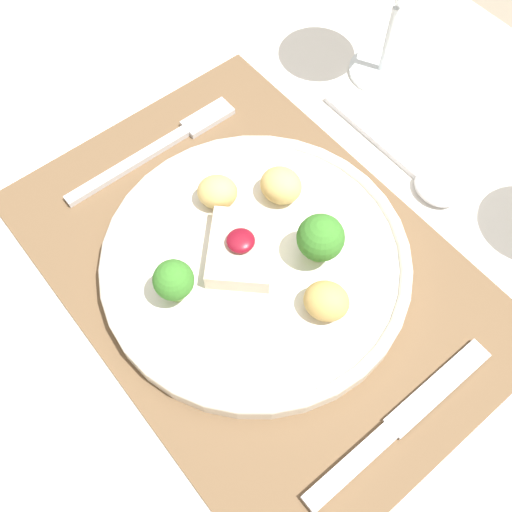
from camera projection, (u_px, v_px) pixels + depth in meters
The scene contains 7 objects.
ground_plane at pixel (256, 439), 1.25m from camera, with size 8.00×8.00×0.00m, color gray.
dining_table at pixel (256, 308), 0.66m from camera, with size 1.48×0.91×0.77m.
placemat at pixel (256, 267), 0.57m from camera, with size 0.47×0.33×0.00m, color brown.
dinner_plate at pixel (257, 258), 0.56m from camera, with size 0.29×0.29×0.07m.
fork at pixel (164, 144), 0.64m from camera, with size 0.02×0.21×0.01m.
knife at pixel (388, 433), 0.49m from camera, with size 0.02×0.21×0.01m.
spoon at pixel (420, 174), 0.62m from camera, with size 0.19×0.04×0.01m.
Camera 1 is at (0.21, -0.17, 1.28)m, focal length 42.00 mm.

